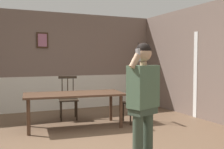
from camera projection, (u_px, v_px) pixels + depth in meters
ground_plane at (79, 147)px, 4.38m from camera, size 7.41×7.41×0.00m
room_back_partition at (43, 63)px, 7.38m from camera, size 6.67×0.17×2.74m
dining_table at (74, 97)px, 5.60m from camera, size 2.13×1.12×0.72m
chair_near_window at (136, 101)px, 6.04m from camera, size 0.49×0.49×1.00m
chair_by_doorway at (68, 98)px, 6.41m from camera, size 0.52×0.52×1.02m
person_figure at (144, 96)px, 3.55m from camera, size 0.54×0.37×1.64m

